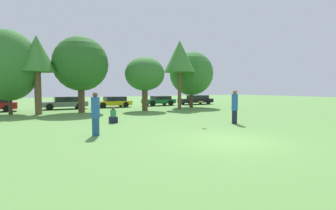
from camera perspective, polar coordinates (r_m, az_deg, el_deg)
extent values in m
plane|color=#5B8E42|center=(10.46, 13.50, -7.76)|extent=(120.00, 120.00, 0.00)
cylinder|color=navy|center=(11.62, -15.83, -4.75)|extent=(0.31, 0.31, 0.76)
cylinder|color=#2659A5|center=(11.53, -15.90, -0.58)|extent=(0.37, 0.37, 0.93)
sphere|color=brown|center=(11.50, -15.95, 2.23)|extent=(0.22, 0.22, 0.22)
cylinder|color=#191E33|center=(15.48, 14.62, -2.64)|extent=(0.30, 0.30, 0.78)
cylinder|color=#2659A5|center=(15.41, 14.67, 0.58)|extent=(0.36, 0.36, 0.96)
sphere|color=#8C6647|center=(15.39, 14.71, 2.79)|extent=(0.26, 0.26, 0.26)
cylinder|color=yellow|center=(14.11, 7.27, 0.72)|extent=(0.26, 0.26, 0.08)
cube|color=#191E33|center=(15.77, -12.12, -3.24)|extent=(0.46, 0.38, 0.37)
cylinder|color=#337F4C|center=(15.73, -12.14, -1.81)|extent=(0.34, 0.34, 0.43)
sphere|color=brown|center=(15.71, -12.15, -0.66)|extent=(0.22, 0.22, 0.22)
cylinder|color=#473323|center=(23.80, -31.78, 1.38)|extent=(0.30, 0.30, 2.68)
ellipsoid|color=#33702D|center=(23.86, -31.99, 7.53)|extent=(4.44, 4.44, 5.58)
cylinder|color=brown|center=(22.77, -27.02, 2.35)|extent=(0.51, 0.51, 3.39)
cone|color=#3D7F33|center=(22.93, -27.24, 10.19)|extent=(2.87, 2.87, 2.87)
cylinder|color=brown|center=(23.36, -18.77, 1.99)|extent=(0.55, 0.55, 2.92)
sphere|color=#286023|center=(23.46, -18.91, 8.70)|extent=(4.66, 4.66, 4.66)
cylinder|color=brown|center=(24.08, -5.19, 1.63)|extent=(0.54, 0.54, 2.43)
ellipsoid|color=#33702D|center=(24.11, -5.22, 6.92)|extent=(3.68, 3.68, 3.13)
cylinder|color=brown|center=(25.65, 2.59, 3.19)|extent=(0.35, 0.35, 3.71)
cone|color=#3D7F33|center=(25.85, 2.61, 10.79)|extent=(3.14, 3.14, 3.14)
cylinder|color=#473323|center=(28.39, 5.21, 1.92)|extent=(0.41, 0.41, 2.42)
sphere|color=#33702D|center=(28.43, 5.24, 7.02)|extent=(4.79, 4.79, 4.79)
cylinder|color=black|center=(26.60, -32.30, -0.70)|extent=(0.61, 0.17, 0.61)
cylinder|color=black|center=(28.41, -32.11, -0.45)|extent=(0.61, 0.17, 0.61)
cube|color=slate|center=(27.86, -22.19, 0.20)|extent=(4.47, 1.70, 0.49)
cube|color=black|center=(27.88, -21.53, 1.22)|extent=(2.46, 1.48, 0.49)
cylinder|color=black|center=(26.90, -24.88, -0.39)|extent=(0.64, 0.17, 0.64)
cylinder|color=black|center=(28.56, -25.13, -0.18)|extent=(0.64, 0.17, 0.64)
cylinder|color=black|center=(27.25, -19.07, -0.21)|extent=(0.64, 0.17, 0.64)
cylinder|color=black|center=(28.89, -19.66, -0.01)|extent=(0.64, 0.17, 0.64)
cube|color=gold|center=(28.97, -12.32, 0.44)|extent=(4.07, 1.79, 0.46)
cube|color=black|center=(29.03, -11.76, 1.38)|extent=(2.24, 1.57, 0.48)
cylinder|color=black|center=(27.78, -14.27, -0.09)|extent=(0.61, 0.19, 0.61)
cylinder|color=black|center=(29.49, -15.16, 0.11)|extent=(0.61, 0.19, 0.61)
cylinder|color=black|center=(28.54, -9.38, 0.07)|extent=(0.61, 0.19, 0.61)
cylinder|color=black|center=(30.20, -10.52, 0.25)|extent=(0.61, 0.19, 0.61)
cube|color=#196633|center=(31.26, -2.08, 0.84)|extent=(3.95, 1.74, 0.48)
cube|color=black|center=(31.37, -1.60, 1.65)|extent=(2.18, 1.52, 0.40)
cylinder|color=black|center=(29.96, -3.41, 0.36)|extent=(0.69, 0.17, 0.69)
cylinder|color=black|center=(31.51, -4.77, 0.51)|extent=(0.69, 0.17, 0.69)
cylinder|color=black|center=(31.10, 0.64, 0.48)|extent=(0.69, 0.17, 0.69)
cylinder|color=black|center=(32.59, -0.86, 0.62)|extent=(0.69, 0.17, 0.69)
cube|color=black|center=(33.96, 6.19, 1.00)|extent=(4.58, 1.84, 0.50)
cube|color=black|center=(34.14, 6.67, 1.80)|extent=(2.52, 1.61, 0.44)
cylinder|color=black|center=(32.41, 5.08, 0.53)|extent=(0.61, 0.18, 0.61)
cylinder|color=black|center=(33.92, 3.35, 0.67)|extent=(0.61, 0.18, 0.61)
cylinder|color=black|center=(34.09, 9.01, 0.65)|extent=(0.61, 0.18, 0.61)
cylinder|color=black|center=(35.53, 7.21, 0.78)|extent=(0.61, 0.18, 0.61)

